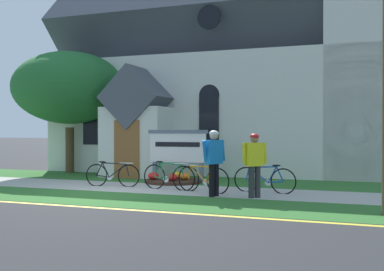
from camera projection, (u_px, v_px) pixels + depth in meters
The scene contains 16 objects.
ground at pixel (160, 179), 16.54m from camera, with size 140.00×140.00×0.00m, color #2B2B2D.
sidewalk_slab at pixel (169, 189), 13.58m from camera, with size 32.00×2.23×0.01m, color #A8A59E.
grass_verge at pixel (134, 200), 11.45m from camera, with size 32.00×2.29×0.01m, color #2D6628.
church_lawn at pixel (197, 180), 15.94m from camera, with size 24.00×2.79×0.01m, color #2D6628.
curb_paint_stripe at pixel (108, 208), 10.23m from camera, with size 28.00×0.16×0.01m, color yellow.
church_building at pixel (248, 65), 21.22m from camera, with size 14.96×11.41×13.88m.
church_sign at pixel (178, 148), 15.60m from camera, with size 2.12×0.17×1.75m.
flower_bed at pixel (173, 180), 15.22m from camera, with size 1.86×1.86×0.34m.
bicycle_yellow at pixel (203, 179), 12.85m from camera, with size 1.66×0.52×0.80m.
bicycle_blue at pixel (112, 175), 14.23m from camera, with size 1.75×0.28×0.80m.
bicycle_green at pixel (169, 177), 13.44m from camera, with size 1.73×0.30×0.85m.
bicycle_silver at pixel (265, 179), 12.78m from camera, with size 1.78×0.24×0.81m.
cyclist_in_yellow_jersey at pixel (254, 160), 11.80m from camera, with size 0.56×0.50×1.66m.
cyclist_in_green_jersey at pixel (214, 157), 12.05m from camera, with size 0.44×0.71×1.74m.
utility_pole at pixel (383, 1), 9.39m from camera, with size 3.12×0.28×7.90m.
yard_deciduous_tree at pixel (70, 88), 18.84m from camera, with size 4.57×4.57×4.94m.
Camera 1 is at (6.65, -11.16, 1.74)m, focal length 43.13 mm.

